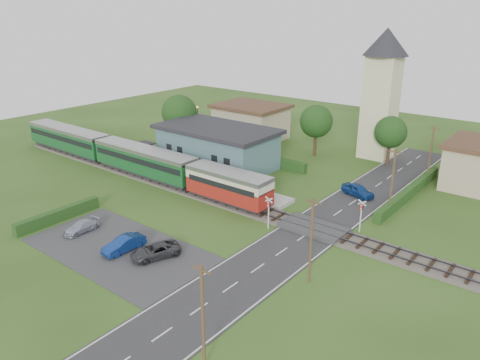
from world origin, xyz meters
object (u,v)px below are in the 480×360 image
Objects in this scene: crossing_signal_near at (269,208)px; pedestrian_near at (232,182)px; car_park_silver at (81,227)px; pedestrian_far at (149,158)px; crossing_signal_far at (361,211)px; equipment_hut at (144,152)px; car_on_road at (358,190)px; car_park_dark at (155,251)px; church_tower at (382,84)px; station_building at (217,146)px; train at (128,155)px; car_park_blue at (124,244)px; house_west at (251,121)px.

crossing_signal_near is 10.24m from pedestrian_near.
crossing_signal_near is at bearing 40.66° from car_park_silver.
crossing_signal_near reaches higher than pedestrian_far.
crossing_signal_far is at bearing 33.69° from crossing_signal_near.
equipment_hut is 0.64× the size of car_on_road.
equipment_hut reaches higher than car_on_road.
equipment_hut is 15.65m from pedestrian_near.
equipment_hut is 0.72× the size of car_park_silver.
car_on_road is at bearing 94.55° from car_park_dark.
pedestrian_far reaches higher than pedestrian_near.
crossing_signal_far reaches higher than car_on_road.
crossing_signal_near is at bearing -87.18° from church_tower.
station_building is 11.62m from train.
train is at bearing -78.19° from equipment_hut.
car_park_blue is 16.80m from pedestrian_near.
train reaches higher than pedestrian_near.
train is 4.00× the size of house_west.
crossing_signal_near is 0.82× the size of car_on_road.
pedestrian_far reaches higher than car_on_road.
crossing_signal_far reaches higher than pedestrian_far.
equipment_hut is 0.24× the size of house_west.
pedestrian_near is (-1.53, 16.73, 0.49)m from car_park_blue.
station_building is at bearing 115.47° from car_park_blue.
station_building is at bearing 35.92° from equipment_hut.
church_tower is at bearing 33.87° from car_on_road.
train reaches higher than car_park_blue.
equipment_hut is at bearing -135.25° from church_tower.
station_building is 10.47× the size of pedestrian_near.
pedestrian_near reaches higher than car_park_blue.
car_park_blue is (9.16, -22.92, -1.97)m from station_building.
house_west is at bearing 114.67° from car_park_blue.
train is at bearing 174.21° from crossing_signal_near.
car_park_silver is at bearing -175.09° from car_park_blue.
crossing_signal_near is at bearing 90.03° from car_park_dark.
church_tower is 5.37× the size of crossing_signal_far.
car_park_dark is at bearing -33.65° from train.
car_park_blue is 6.13m from car_park_silver.
equipment_hut is 0.78× the size of crossing_signal_near.
equipment_hut is at bearing -98.62° from house_west.
train is at bearing 128.92° from car_on_road.
car_park_silver is at bearing 163.60° from car_on_road.
crossing_signal_far is at bearing 38.24° from car_park_silver.
house_west is at bearing -171.47° from church_tower.
crossing_signal_far is 19.22m from car_park_dark.
church_tower is at bearing 44.75° from equipment_hut.
car_park_blue is at bearing -44.94° from equipment_hut.
crossing_signal_far reaches higher than pedestrian_near.
crossing_signal_far is (28.60, -20.61, -0.65)m from house_west.
pedestrian_near is at bearing 127.97° from car_park_dark.
crossing_signal_near is at bearing -5.79° from train.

